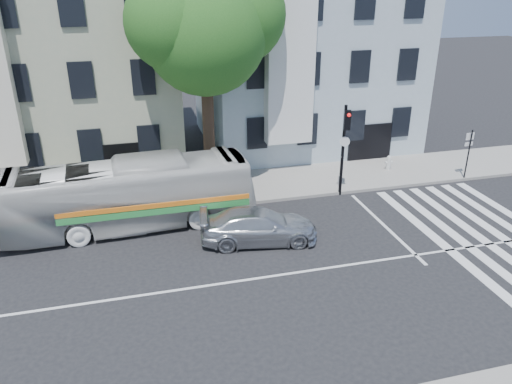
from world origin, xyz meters
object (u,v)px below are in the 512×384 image
object	(u,v)px
bus	(127,195)
sedan	(259,226)
fire_hydrant	(389,162)
traffic_signal	(345,139)

from	to	relation	value
bus	sedan	world-z (taller)	bus
bus	fire_hydrant	size ratio (longest dim) A/B	13.54
bus	fire_hydrant	distance (m)	14.11
bus	sedan	bearing A→B (deg)	-120.36
traffic_signal	fire_hydrant	distance (m)	4.95
sedan	traffic_signal	distance (m)	6.41
sedan	traffic_signal	xyz separation A→B (m)	(5.01, 3.34, 2.20)
bus	traffic_signal	distance (m)	10.14
traffic_signal	fire_hydrant	world-z (taller)	traffic_signal
sedan	bus	bearing A→B (deg)	71.19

